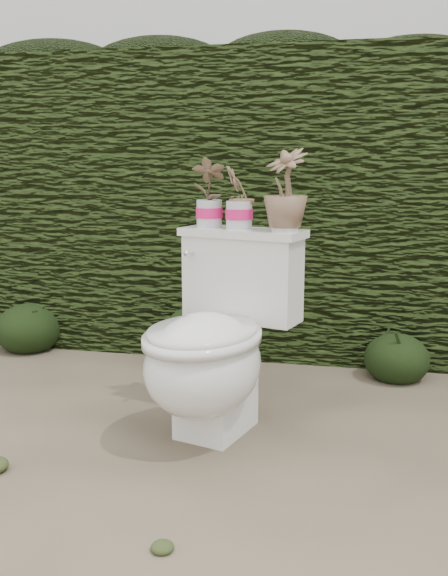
% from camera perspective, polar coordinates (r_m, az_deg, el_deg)
% --- Properties ---
extents(ground, '(60.00, 60.00, 0.00)m').
position_cam_1_polar(ground, '(2.38, 2.27, -14.76)').
color(ground, '#817259').
rests_on(ground, ground).
extents(hedge, '(8.00, 1.00, 1.60)m').
position_cam_1_polar(hedge, '(3.73, 6.49, 7.43)').
color(hedge, '#2C3E14').
rests_on(hedge, ground).
extents(house_wall, '(8.00, 3.50, 4.00)m').
position_cam_1_polar(house_wall, '(8.17, 14.17, 17.62)').
color(house_wall, silver).
rests_on(house_wall, ground).
extents(toilet, '(0.63, 0.78, 0.78)m').
position_cam_1_polar(toilet, '(2.44, -0.92, -5.09)').
color(toilet, silver).
rests_on(toilet, ground).
extents(potted_plant_left, '(0.15, 0.11, 0.27)m').
position_cam_1_polar(potted_plant_left, '(2.63, -1.33, 8.34)').
color(potted_plant_left, '#367825').
rests_on(potted_plant_left, toilet).
extents(potted_plant_center, '(0.16, 0.16, 0.23)m').
position_cam_1_polar(potted_plant_center, '(2.57, 1.36, 7.90)').
color(potted_plant_center, '#367825').
rests_on(potted_plant_center, toilet).
extents(potted_plant_right, '(0.23, 0.23, 0.30)m').
position_cam_1_polar(potted_plant_right, '(2.48, 5.50, 8.50)').
color(potted_plant_right, '#367825').
rests_on(potted_plant_right, toilet).
extents(liriope_clump_1, '(0.36, 0.36, 0.29)m').
position_cam_1_polar(liriope_clump_1, '(3.76, -17.01, -3.08)').
color(liriope_clump_1, black).
rests_on(liriope_clump_1, ground).
extents(liriope_clump_2, '(0.41, 0.41, 0.33)m').
position_cam_1_polar(liriope_clump_2, '(3.39, -2.09, -3.79)').
color(liriope_clump_2, black).
rests_on(liriope_clump_2, ground).
extents(liriope_clump_3, '(0.31, 0.31, 0.25)m').
position_cam_1_polar(liriope_clump_3, '(3.23, 15.12, -5.63)').
color(liriope_clump_3, black).
rests_on(liriope_clump_3, ground).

